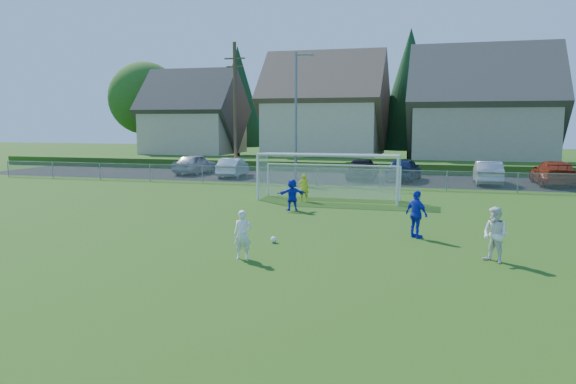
% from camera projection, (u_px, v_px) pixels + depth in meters
% --- Properties ---
extents(ground, '(160.00, 160.00, 0.00)m').
position_uv_depth(ground, '(204.00, 283.00, 14.48)').
color(ground, '#193D0C').
rests_on(ground, ground).
extents(asphalt_lot, '(60.00, 60.00, 0.00)m').
position_uv_depth(asphalt_lot, '(361.00, 179.00, 40.74)').
color(asphalt_lot, black).
rests_on(asphalt_lot, ground).
extents(grass_embankment, '(70.00, 6.00, 0.80)m').
position_uv_depth(grass_embankment, '(374.00, 166.00, 47.85)').
color(grass_embankment, '#1E420F').
rests_on(grass_embankment, ground).
extents(soccer_ball, '(0.22, 0.22, 0.22)m').
position_uv_depth(soccer_ball, '(274.00, 240.00, 19.26)').
color(soccer_ball, white).
rests_on(soccer_ball, ground).
extents(player_white_a, '(0.60, 0.45, 1.49)m').
position_uv_depth(player_white_a, '(243.00, 235.00, 16.93)').
color(player_white_a, white).
rests_on(player_white_a, ground).
extents(player_white_b, '(1.02, 1.00, 1.66)m').
position_uv_depth(player_white_b, '(495.00, 235.00, 16.50)').
color(player_white_b, white).
rests_on(player_white_b, ground).
extents(player_blue_a, '(1.02, 0.98, 1.71)m').
position_uv_depth(player_blue_a, '(417.00, 214.00, 20.00)').
color(player_blue_a, '#1529C6').
rests_on(player_blue_a, ground).
extents(player_blue_b, '(1.41, 1.05, 1.48)m').
position_uv_depth(player_blue_b, '(292.00, 195.00, 26.25)').
color(player_blue_b, '#1529C6').
rests_on(player_blue_b, ground).
extents(goalkeeper, '(0.58, 0.44, 1.43)m').
position_uv_depth(goalkeeper, '(304.00, 188.00, 29.24)').
color(goalkeeper, yellow).
rests_on(goalkeeper, ground).
extents(car_a, '(2.26, 4.81, 1.59)m').
position_uv_depth(car_a, '(195.00, 164.00, 44.49)').
color(car_a, '#A1A5A8').
rests_on(car_a, ground).
extents(car_b, '(1.99, 4.45, 1.42)m').
position_uv_depth(car_b, '(233.00, 167.00, 42.22)').
color(car_b, silver).
rests_on(car_b, ground).
extents(car_d, '(2.34, 5.18, 1.47)m').
position_uv_depth(car_d, '(362.00, 169.00, 40.42)').
color(car_d, black).
rests_on(car_d, ground).
extents(car_e, '(2.50, 4.97, 1.62)m').
position_uv_depth(car_e, '(404.00, 169.00, 39.38)').
color(car_e, '#132043').
rests_on(car_e, ground).
extents(car_f, '(1.70, 4.69, 1.54)m').
position_uv_depth(car_f, '(488.00, 173.00, 37.14)').
color(car_f, '#B0B0B0').
rests_on(car_f, ground).
extents(car_g, '(2.40, 5.58, 1.60)m').
position_uv_depth(car_g, '(553.00, 173.00, 36.52)').
color(car_g, maroon).
rests_on(car_g, ground).
extents(soccer_goal, '(7.42, 1.90, 2.50)m').
position_uv_depth(soccer_goal, '(329.00, 169.00, 29.60)').
color(soccer_goal, white).
rests_on(soccer_goal, ground).
extents(chainlink_fence, '(52.06, 0.06, 1.20)m').
position_uv_depth(chainlink_fence, '(348.00, 177.00, 35.41)').
color(chainlink_fence, gray).
rests_on(chainlink_fence, ground).
extents(streetlight, '(1.38, 0.18, 9.00)m').
position_uv_depth(streetlight, '(297.00, 112.00, 39.90)').
color(streetlight, slate).
rests_on(streetlight, ground).
extents(utility_pole, '(1.60, 0.26, 10.00)m').
position_uv_depth(utility_pole, '(235.00, 108.00, 42.18)').
color(utility_pole, '#473321').
rests_on(utility_pole, ground).
extents(houses_row, '(53.90, 11.45, 13.27)m').
position_uv_depth(houses_row, '(406.00, 88.00, 53.58)').
color(houses_row, tan).
rests_on(houses_row, ground).
extents(tree_row, '(65.98, 12.36, 13.80)m').
position_uv_depth(tree_row, '(401.00, 95.00, 59.87)').
color(tree_row, '#382616').
rests_on(tree_row, ground).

